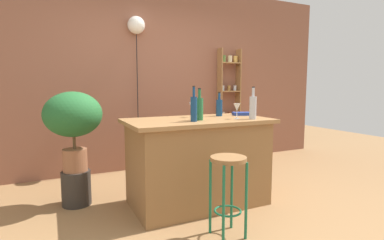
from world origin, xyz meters
TOP-DOWN VIEW (x-y plane):
  - ground at (0.00, 0.00)m, footprint 12.00×12.00m
  - back_wall at (0.00, 1.95)m, footprint 6.40×0.10m
  - kitchen_counter at (0.00, 0.30)m, footprint 1.51×0.82m
  - bar_stool at (-0.09, -0.45)m, footprint 0.30×0.30m
  - spice_shelf at (1.34, 1.80)m, footprint 0.39×0.16m
  - plant_stool at (-1.19, 0.82)m, footprint 0.30×0.30m
  - potted_plant at (-1.19, 0.82)m, footprint 0.59×0.53m
  - bottle_soda_blue at (-0.14, 0.12)m, footprint 0.06×0.06m
  - bottle_olive_oil at (0.36, 0.47)m, footprint 0.07×0.07m
  - bottle_sauce_amber at (0.51, 0.04)m, footprint 0.07×0.07m
  - bottle_spirits_clear at (-0.04, 0.19)m, footprint 0.08×0.08m
  - wine_glass_left at (0.03, 0.49)m, footprint 0.07×0.07m
  - wine_glass_center at (0.38, 0.14)m, footprint 0.07×0.07m
  - cookbook at (0.66, 0.44)m, footprint 0.25×0.21m
  - pendant_globe_light at (-0.23, 1.84)m, footprint 0.25×0.25m

SIDE VIEW (x-z plane):
  - ground at x=0.00m, z-range 0.00..0.00m
  - plant_stool at x=-1.19m, z-range 0.00..0.37m
  - kitchen_counter at x=0.00m, z-range 0.00..0.93m
  - bar_stool at x=-0.09m, z-range 0.16..0.84m
  - potted_plant at x=-1.19m, z-range 0.51..1.35m
  - cookbook at x=0.66m, z-range 0.92..0.96m
  - spice_shelf at x=1.34m, z-range 0.03..1.91m
  - bottle_olive_oil at x=0.36m, z-range 0.89..1.16m
  - wine_glass_left at x=0.03m, z-range 0.96..1.12m
  - wine_glass_center at x=0.38m, z-range 0.96..1.12m
  - bottle_spirits_clear at x=-0.04m, z-range 0.88..1.21m
  - bottle_sauce_amber at x=0.51m, z-range 0.88..1.22m
  - bottle_soda_blue at x=-0.14m, z-range 0.88..1.23m
  - back_wall at x=0.00m, z-range 0.00..2.80m
  - pendant_globe_light at x=-0.23m, z-range 0.98..3.25m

